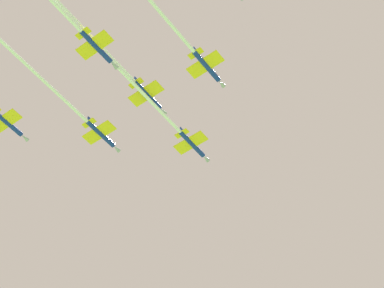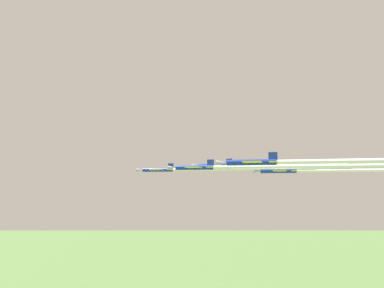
# 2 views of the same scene
# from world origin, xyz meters

# --- Properties ---
(jet_lead) EXTENTS (21.02, 54.20, 2.74)m
(jet_lead) POSITION_xyz_m (-11.42, -2.26, 136.12)
(jet_lead) COLOR navy
(jet_port_inner) EXTENTS (20.85, 53.69, 2.74)m
(jet_port_inner) POSITION_xyz_m (10.86, 8.59, 136.06)
(jet_port_inner) COLOR navy
(jet_starboard_inner) EXTENTS (17.27, 43.10, 2.74)m
(jet_starboard_inner) POSITION_xyz_m (-24.04, 15.51, 136.87)
(jet_starboard_inner) COLOR navy
(jet_port_outer) EXTENTS (17.67, 44.29, 2.74)m
(jet_port_outer) POSITION_xyz_m (-6.60, 12.01, 137.29)
(jet_port_outer) COLOR navy
(jet_port_trail) EXTENTS (21.20, 54.76, 2.74)m
(jet_port_trail) POSITION_xyz_m (1.07, 34.74, 135.42)
(jet_port_trail) COLOR navy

